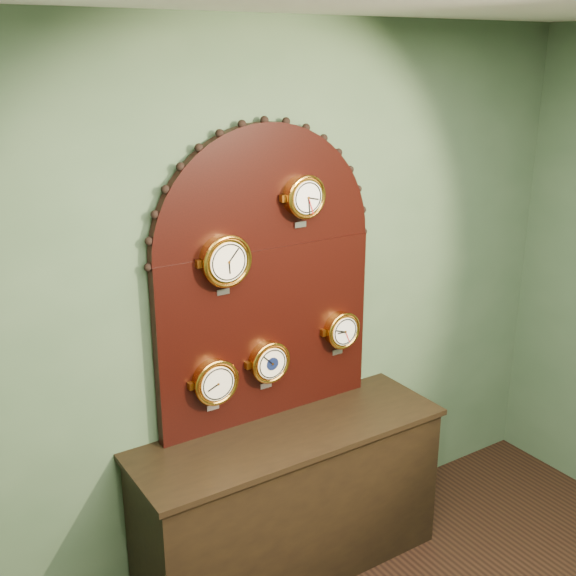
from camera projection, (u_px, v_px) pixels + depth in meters
wall_back at (261, 309)px, 3.57m from camera, size 4.00×0.00×4.00m
shop_counter at (290, 504)px, 3.68m from camera, size 1.60×0.50×0.80m
display_board at (266, 268)px, 3.46m from camera, size 1.26×0.06×1.53m
roman_clock at (226, 261)px, 3.25m from camera, size 0.25×0.08×0.30m
arabic_clock at (304, 197)px, 3.39m from camera, size 0.21×0.08×0.27m
hygrometer at (215, 381)px, 3.40m from camera, size 0.23×0.08×0.28m
barometer at (269, 362)px, 3.54m from camera, size 0.22×0.08×0.27m
tide_clock at (341, 330)px, 3.75m from camera, size 0.21×0.08×0.26m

